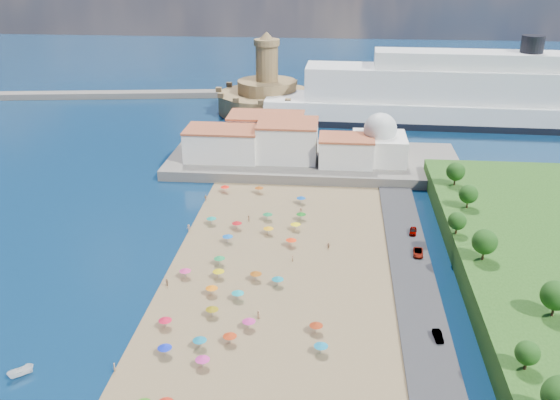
# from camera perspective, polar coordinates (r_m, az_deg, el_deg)

# --- Properties ---
(ground) EXTENTS (700.00, 700.00, 0.00)m
(ground) POSITION_cam_1_polar(r_m,az_deg,el_deg) (131.07, -2.79, -7.37)
(ground) COLOR #071938
(ground) RESTS_ON ground
(terrace) EXTENTS (90.00, 36.00, 3.00)m
(terrace) POSITION_cam_1_polar(r_m,az_deg,el_deg) (196.12, 3.07, 3.56)
(terrace) COLOR #59544C
(terrace) RESTS_ON ground
(jetty) EXTENTS (18.00, 70.00, 2.40)m
(jetty) POSITION_cam_1_polar(r_m,az_deg,el_deg) (231.27, -2.03, 6.48)
(jetty) COLOR #59544C
(jetty) RESTS_ON ground
(breakwater) EXTENTS (199.03, 34.77, 2.60)m
(breakwater) POSITION_cam_1_polar(r_m,az_deg,el_deg) (301.00, -19.95, 8.98)
(breakwater) COLOR #59544C
(breakwater) RESTS_ON ground
(waterfront_buildings) EXTENTS (57.00, 29.00, 11.00)m
(waterfront_buildings) POSITION_cam_1_polar(r_m,az_deg,el_deg) (195.65, -0.72, 5.51)
(waterfront_buildings) COLOR silver
(waterfront_buildings) RESTS_ON terrace
(domed_building) EXTENTS (16.00, 16.00, 15.00)m
(domed_building) POSITION_cam_1_polar(r_m,az_deg,el_deg) (192.22, 9.08, 5.25)
(domed_building) COLOR silver
(domed_building) RESTS_ON terrace
(fortress) EXTENTS (40.00, 40.00, 32.40)m
(fortress) POSITION_cam_1_polar(r_m,az_deg,el_deg) (258.70, -1.19, 9.49)
(fortress) COLOR olive
(fortress) RESTS_ON ground
(cruise_ship) EXTENTS (155.46, 27.00, 33.86)m
(cruise_ship) POSITION_cam_1_polar(r_m,az_deg,el_deg) (249.73, 16.83, 8.85)
(cruise_ship) COLOR black
(cruise_ship) RESTS_ON ground
(beach_parasols) EXTENTS (31.73, 116.24, 2.20)m
(beach_parasols) POSITION_cam_1_polar(r_m,az_deg,el_deg) (119.22, -4.25, -9.53)
(beach_parasols) COLOR gray
(beach_parasols) RESTS_ON beach
(beachgoers) EXTENTS (35.33, 100.93, 1.86)m
(beachgoers) POSITION_cam_1_polar(r_m,az_deg,el_deg) (132.07, -4.91, -6.64)
(beachgoers) COLOR tan
(beachgoers) RESTS_ON beach
(parked_cars) EXTENTS (2.57, 70.49, 1.36)m
(parked_cars) POSITION_cam_1_polar(r_m,az_deg,el_deg) (129.88, 13.21, -7.63)
(parked_cars) COLOR gray
(parked_cars) RESTS_ON promenade
(hillside_trees) EXTENTS (15.73, 106.81, 7.07)m
(hillside_trees) POSITION_cam_1_polar(r_m,az_deg,el_deg) (120.67, 19.83, -6.32)
(hillside_trees) COLOR #382314
(hillside_trees) RESTS_ON hillside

